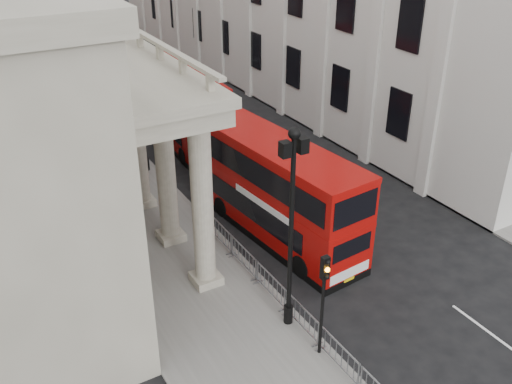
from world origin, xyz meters
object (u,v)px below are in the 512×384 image
Objects in this scene: lamp_post_south at (291,219)px; pedestrian_b at (101,217)px; lamp_post_mid at (140,95)px; traffic_light at (324,288)px; bus_near at (272,185)px; pedestrian_c at (117,182)px; lamp_post_north at (70,38)px; pedestrian_a at (112,183)px; bus_far at (178,103)px.

pedestrian_b is at bearing 113.10° from lamp_post_south.
pedestrian_b is at bearing -127.94° from lamp_post_mid.
bus_near is at bearing 70.41° from traffic_light.
pedestrian_c is (-5.62, 7.32, -1.66)m from bus_near.
lamp_post_mid and lamp_post_north have the same top height.
lamp_post_north reaches higher than pedestrian_b.
pedestrian_c is (-2.52, -18.25, -3.99)m from lamp_post_north.
lamp_post_mid is 5.39m from pedestrian_a.
lamp_post_south is at bearing 92.84° from traffic_light.
pedestrian_a is (-2.93, 15.73, -2.17)m from traffic_light.
pedestrian_b is at bearing 110.05° from traffic_light.
bus_near is at bearing 121.50° from pedestrian_b.
bus_near is 13.42m from bus_far.
lamp_post_north is 1.93× the size of traffic_light.
lamp_post_mid reaches higher than bus_near.
lamp_post_mid is at bearing 102.44° from bus_near.
pedestrian_b is (-4.41, -5.66, -3.97)m from lamp_post_mid.
lamp_post_south and lamp_post_north have the same top height.
lamp_post_mid is 5.20× the size of pedestrian_c.
bus_near is at bearing -32.00° from pedestrian_c.
lamp_post_south and lamp_post_mid have the same top height.
traffic_light is (0.10, -34.02, -1.80)m from lamp_post_north.
pedestrian_a is (-2.83, -18.28, -3.98)m from lamp_post_north.
lamp_post_south is 5.20× the size of pedestrian_c.
lamp_post_south is 1.93× the size of traffic_light.
traffic_light is at bearing -89.83° from lamp_post_north.
lamp_post_mid is at bearing 47.56° from pedestrian_a.
lamp_post_south reaches higher than traffic_light.
lamp_post_south reaches higher than bus_far.
pedestrian_a is (-6.68, -6.10, -1.67)m from bus_far.
pedestrian_c is (1.90, 3.40, -0.03)m from pedestrian_b.
lamp_post_mid is at bearing -132.86° from bus_far.
bus_near is 1.00× the size of bus_far.
lamp_post_mid is at bearing -158.90° from pedestrian_b.
pedestrian_c is at bearing 121.99° from bus_near.
bus_far is at bearing 44.72° from lamp_post_mid.
lamp_post_north reaches higher than pedestrian_a.
lamp_post_mid is (0.00, 16.00, 0.00)m from lamp_post_south.
lamp_post_mid is 5.04× the size of pedestrian_b.
bus_near is at bearing -90.80° from bus_far.
lamp_post_north reaches higher than pedestrian_c.
lamp_post_north is 0.71× the size of bus_far.
lamp_post_south is 16.00m from lamp_post_mid.
traffic_light is at bearing -89.68° from lamp_post_mid.
lamp_post_mid is 5.90m from bus_far.
bus_far is (0.75, 13.40, 0.03)m from bus_near.
lamp_post_south reaches higher than pedestrian_c.
bus_far is at bearing -72.43° from lamp_post_north.
lamp_post_north is 25.87m from bus_near.
lamp_post_south is at bearing -69.76° from pedestrian_a.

